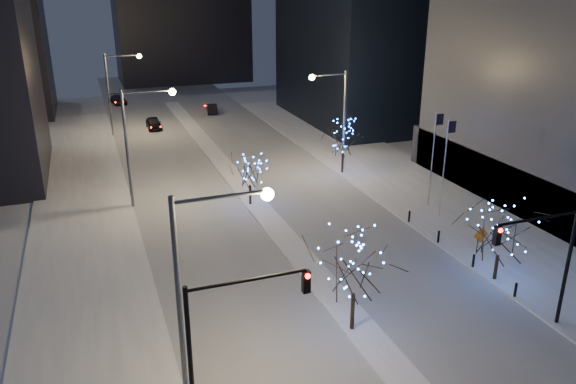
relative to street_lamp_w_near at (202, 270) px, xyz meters
name	(u,v)px	position (x,y,z in m)	size (l,w,h in m)	color
ground	(401,378)	(8.94, -2.00, -6.50)	(160.00, 160.00, 0.00)	silver
road	(225,167)	(8.94, 33.00, -6.49)	(20.00, 130.00, 0.02)	#B1B6C1
median	(238,182)	(8.94, 28.00, -6.42)	(2.00, 80.00, 0.15)	white
east_sidewalk	(432,198)	(23.94, 18.00, -6.42)	(10.00, 90.00, 0.15)	white
west_sidewalk	(85,248)	(-5.06, 18.00, -6.42)	(8.00, 90.00, 0.15)	white
street_lamp_w_near	(202,270)	(0.00, 0.00, 0.00)	(4.40, 0.56, 10.00)	#595E66
street_lamp_w_mid	(139,132)	(0.00, 25.00, 0.00)	(4.40, 0.56, 10.00)	#595E66
street_lamp_w_far	(117,83)	(0.00, 50.00, 0.00)	(4.40, 0.56, 10.00)	#595E66
street_lamp_east	(336,108)	(19.02, 28.00, -0.05)	(3.90, 0.56, 10.00)	#595E66
traffic_signal_west	(227,329)	(0.50, -2.00, -1.74)	(5.26, 0.43, 7.00)	black
traffic_signal_east	(548,252)	(17.88, -1.00, -1.74)	(5.26, 0.43, 7.00)	black
flagpoles	(439,157)	(22.30, 15.25, -1.70)	(1.35, 2.60, 8.00)	silver
bollards	(455,248)	(19.14, 8.00, -5.90)	(0.16, 12.16, 0.90)	black
car_near	(154,123)	(4.20, 52.02, -5.75)	(1.77, 4.39, 1.50)	black
car_mid	(212,108)	(13.41, 58.87, -5.82)	(1.44, 4.13, 1.36)	black
car_far	(118,100)	(1.06, 70.01, -5.82)	(1.89, 4.65, 1.35)	black
holiday_tree_median_near	(355,267)	(8.44, 2.36, -2.56)	(5.18, 5.18, 5.75)	black
holiday_tree_median_far	(250,172)	(8.44, 21.97, -3.45)	(3.81, 3.81, 4.37)	black
holiday_tree_plaza_near	(501,231)	(19.44, 4.20, -3.00)	(4.66, 4.66, 5.39)	black
holiday_tree_plaza_far	(343,139)	(19.44, 27.01, -2.94)	(4.33, 4.33, 5.23)	black
construction_sign	(481,237)	(20.82, 7.55, -5.15)	(1.21, 0.07, 1.99)	black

